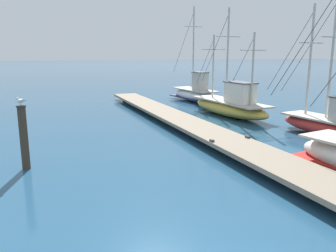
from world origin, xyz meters
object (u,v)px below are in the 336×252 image
object	(u,v)px
perched_seagull	(21,101)
fishing_boat_0	(332,124)
mooring_piling	(24,137)
fishing_boat_1	(195,93)
fishing_boat_2	(230,105)

from	to	relation	value
perched_seagull	fishing_boat_0	bearing A→B (deg)	-1.20
fishing_boat_0	mooring_piling	size ratio (longest dim) A/B	3.22
fishing_boat_0	mooring_piling	bearing A→B (deg)	178.82
mooring_piling	perched_seagull	xyz separation A→B (m)	(0.00, 0.00, 1.17)
fishing_boat_1	perched_seagull	xyz separation A→B (m)	(-12.27, -12.66, 1.62)
fishing_boat_2	fishing_boat_1	bearing A→B (deg)	82.70
fishing_boat_2	perched_seagull	size ratio (longest dim) A/B	23.85
fishing_boat_0	fishing_boat_2	distance (m)	6.41
fishing_boat_1	perched_seagull	bearing A→B (deg)	-134.10
fishing_boat_1	perched_seagull	world-z (taller)	fishing_boat_1
fishing_boat_1	mooring_piling	xyz separation A→B (m)	(-12.27, -12.66, 0.45)
fishing_boat_0	perched_seagull	distance (m)	13.05
fishing_boat_1	fishing_boat_2	distance (m)	6.76
fishing_boat_0	mooring_piling	distance (m)	12.96
fishing_boat_0	mooring_piling	world-z (taller)	fishing_boat_0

